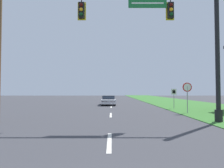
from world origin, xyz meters
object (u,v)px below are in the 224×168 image
route_sign_post (174,94)px  utility_pole_near (0,48)px  car_ahead (109,100)px  signal_mast (180,36)px  stop_sign (188,91)px

route_sign_post → utility_pole_near: bearing=-145.8°
utility_pole_near → route_sign_post: bearing=34.2°
car_ahead → utility_pole_near: 16.51m
signal_mast → route_sign_post: signal_mast is taller
stop_sign → route_sign_post: (0.18, 4.17, -0.34)m
car_ahead → stop_sign: stop_sign is taller
route_sign_post → utility_pole_near: 16.17m
signal_mast → stop_sign: (2.20, 4.72, -3.27)m
signal_mast → stop_sign: bearing=65.0°
route_sign_post → utility_pole_near: (-13.17, -8.94, 2.88)m
car_ahead → utility_pole_near: bearing=-113.0°
signal_mast → car_ahead: size_ratio=2.06×
car_ahead → stop_sign: (6.72, -10.02, 1.26)m
stop_sign → utility_pole_near: bearing=-159.8°
utility_pole_near → car_ahead: bearing=67.0°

